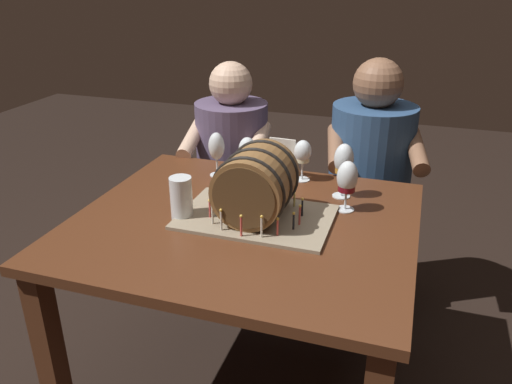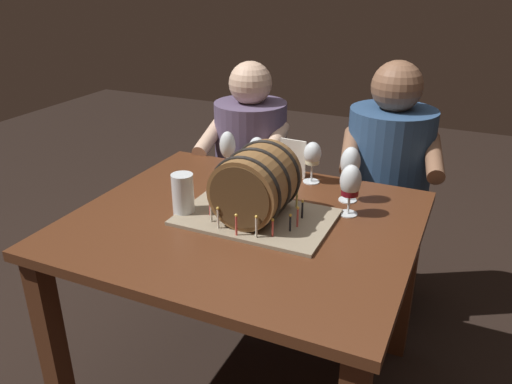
% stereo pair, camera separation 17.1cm
% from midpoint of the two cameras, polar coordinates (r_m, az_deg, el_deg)
% --- Properties ---
extents(ground_plane, '(8.00, 8.00, 0.00)m').
position_cam_midpoint_polar(ground_plane, '(2.19, -3.55, -20.61)').
color(ground_plane, black).
extents(dining_table, '(1.15, 1.01, 0.74)m').
position_cam_midpoint_polar(dining_table, '(1.81, -4.06, -6.27)').
color(dining_table, '#562D19').
rests_on(dining_table, ground).
extents(barrel_cake, '(0.52, 0.34, 0.26)m').
position_cam_midpoint_polar(barrel_cake, '(1.71, -2.87, 0.44)').
color(barrel_cake, gray).
rests_on(barrel_cake, dining_table).
extents(wine_glass_amber, '(0.07, 0.07, 0.21)m').
position_cam_midpoint_polar(wine_glass_amber, '(1.88, 7.20, 3.36)').
color(wine_glass_amber, white).
rests_on(wine_glass_amber, dining_table).
extents(wine_glass_empty, '(0.07, 0.07, 0.18)m').
position_cam_midpoint_polar(wine_glass_empty, '(2.08, -6.80, 4.94)').
color(wine_glass_empty, white).
rests_on(wine_glass_empty, dining_table).
extents(wine_glass_rose, '(0.07, 0.07, 0.18)m').
position_cam_midpoint_polar(wine_glass_rose, '(2.03, -3.39, 4.45)').
color(wine_glass_rose, white).
rests_on(wine_glass_rose, dining_table).
extents(wine_glass_white, '(0.07, 0.07, 0.17)m').
position_cam_midpoint_polar(wine_glass_white, '(2.03, 2.84, 4.25)').
color(wine_glass_white, white).
rests_on(wine_glass_white, dining_table).
extents(wine_glass_red, '(0.07, 0.07, 0.18)m').
position_cam_midpoint_polar(wine_glass_red, '(1.78, 7.45, 1.36)').
color(wine_glass_red, white).
rests_on(wine_glass_red, dining_table).
extents(beer_pint, '(0.08, 0.08, 0.15)m').
position_cam_midpoint_polar(beer_pint, '(1.76, -11.10, -0.87)').
color(beer_pint, white).
rests_on(beer_pint, dining_table).
extents(menu_card, '(0.11, 0.02, 0.16)m').
position_cam_midpoint_polar(menu_card, '(2.08, 0.60, 3.85)').
color(menu_card, silver).
rests_on(menu_card, dining_table).
extents(person_seated_left, '(0.43, 0.51, 1.13)m').
position_cam_midpoint_polar(person_seated_left, '(2.62, -4.52, 1.28)').
color(person_seated_left, '#372D40').
rests_on(person_seated_left, ground).
extents(person_seated_right, '(0.48, 0.55, 1.18)m').
position_cam_midpoint_polar(person_seated_right, '(2.44, 10.42, 0.12)').
color(person_seated_right, '#1B2D46').
rests_on(person_seated_right, ground).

